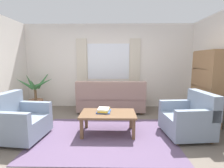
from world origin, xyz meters
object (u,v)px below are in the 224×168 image
Objects in this scene: couch at (111,99)px; coffee_table at (108,116)px; armchair_left at (19,121)px; armchair_right at (189,119)px; book_stack_on_table at (104,110)px; potted_plant at (36,97)px; bookshelf at (205,85)px.

couch is 1.73× the size of coffee_table.
armchair_left is 0.84× the size of coffee_table.
armchair_left reaches higher than coffee_table.
armchair_left is 1.01× the size of armchair_right.
couch is at bearing -38.87° from armchair_left.
couch is 1.41m from book_stack_on_table.
couch is 2.42m from armchair_left.
armchair_right is 1.70m from book_stack_on_table.
book_stack_on_table is at bearing -100.15° from armchair_right.
book_stack_on_table is 0.30× the size of potted_plant.
bookshelf is at bearing 161.09° from couch.
bookshelf is (2.25, -0.77, 0.53)m from couch.
armchair_left is 1.89m from potted_plant.
couch is 1.10× the size of bookshelf.
armchair_right reaches higher than book_stack_on_table.
bookshelf is at bearing -10.98° from potted_plant.
couch is 2.44m from bookshelf.
book_stack_on_table is at bearing -35.31° from potted_plant.
coffee_table is (-0.03, -1.46, 0.01)m from couch.
armchair_right is 0.83× the size of coffee_table.
bookshelf is at bearing 132.66° from armchair_right.
couch is 2.07× the size of armchair_right.
book_stack_on_table is 0.20× the size of bookshelf.
coffee_table is at bearing 88.97° from couch.
armchair_left is 4.11m from bookshelf.
armchair_left is at bearing -171.39° from coffee_table.
armchair_right is 2.62× the size of book_stack_on_table.
coffee_table is 0.14m from book_stack_on_table.
potted_plant is (-2.24, 0.10, 0.03)m from couch.
bookshelf reaches higher than armchair_right.
bookshelf reaches higher than armchair_left.
armchair_left and armchair_right have the same top height.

